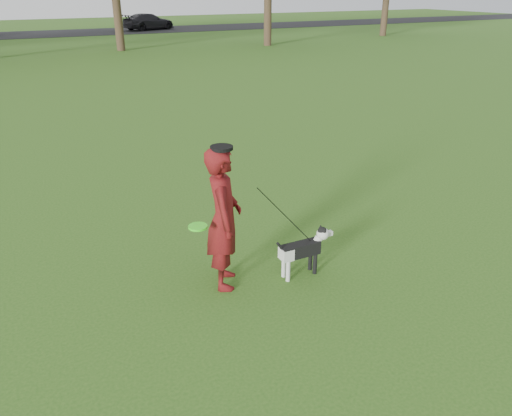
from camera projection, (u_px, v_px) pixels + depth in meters
ground at (278, 296)px, 6.27m from camera, size 120.00×120.00×0.00m
road at (31, 34)px, 38.91m from camera, size 120.00×7.00×0.02m
man at (224, 219)px, 6.18m from camera, size 0.67×0.79×1.85m
dog at (304, 247)px, 6.58m from camera, size 0.87×0.17×0.66m
car_right at (149, 22)px, 42.47m from camera, size 4.91×3.29×1.32m
man_held_items at (284, 215)px, 6.37m from camera, size 1.65×0.41×1.42m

